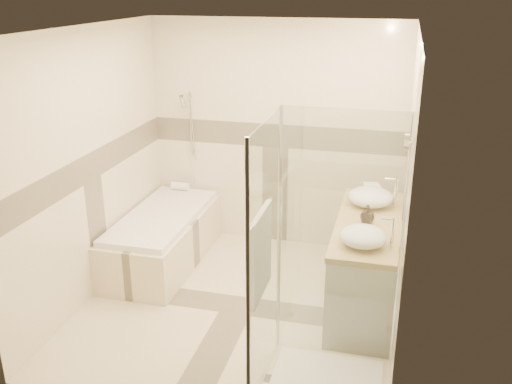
% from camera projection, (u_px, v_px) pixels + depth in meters
% --- Properties ---
extents(room, '(2.82, 3.02, 2.52)m').
position_uv_depth(room, '(244.00, 178.00, 4.89)').
color(room, beige).
rests_on(room, ground).
extents(bathtub, '(0.75, 1.70, 0.56)m').
position_uv_depth(bathtub, '(163.00, 236.00, 6.05)').
color(bathtub, beige).
rests_on(bathtub, ground).
extents(vanity, '(0.58, 1.62, 0.85)m').
position_uv_depth(vanity, '(366.00, 264.00, 5.19)').
color(vanity, silver).
rests_on(vanity, ground).
extents(shower_enclosure, '(0.96, 0.93, 2.04)m').
position_uv_depth(shower_enclosure, '(312.00, 329.00, 4.08)').
color(shower_enclosure, beige).
rests_on(shower_enclosure, ground).
extents(vessel_sink_near, '(0.43, 0.43, 0.17)m').
position_uv_depth(vessel_sink_near, '(371.00, 197.00, 5.37)').
color(vessel_sink_near, white).
rests_on(vessel_sink_near, vanity).
extents(vessel_sink_far, '(0.39, 0.39, 0.16)m').
position_uv_depth(vessel_sink_far, '(363.00, 236.00, 4.56)').
color(vessel_sink_far, white).
rests_on(vessel_sink_far, vanity).
extents(faucet_near, '(0.12, 0.03, 0.30)m').
position_uv_depth(faucet_near, '(395.00, 190.00, 5.29)').
color(faucet_near, silver).
rests_on(faucet_near, vanity).
extents(faucet_far, '(0.11, 0.03, 0.27)m').
position_uv_depth(faucet_far, '(392.00, 230.00, 4.49)').
color(faucet_far, silver).
rests_on(faucet_far, vanity).
extents(amenity_bottle_a, '(0.09, 0.09, 0.17)m').
position_uv_depth(amenity_bottle_a, '(367.00, 215.00, 4.95)').
color(amenity_bottle_a, black).
rests_on(amenity_bottle_a, vanity).
extents(amenity_bottle_b, '(0.16, 0.16, 0.16)m').
position_uv_depth(amenity_bottle_b, '(367.00, 214.00, 4.99)').
color(amenity_bottle_b, black).
rests_on(amenity_bottle_b, vanity).
extents(folded_towels, '(0.21, 0.28, 0.08)m').
position_uv_depth(folded_towels, '(373.00, 190.00, 5.69)').
color(folded_towels, white).
rests_on(folded_towels, vanity).
extents(rolled_towel, '(0.20, 0.09, 0.09)m').
position_uv_depth(rolled_towel, '(180.00, 186.00, 6.63)').
color(rolled_towel, white).
rests_on(rolled_towel, bathtub).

